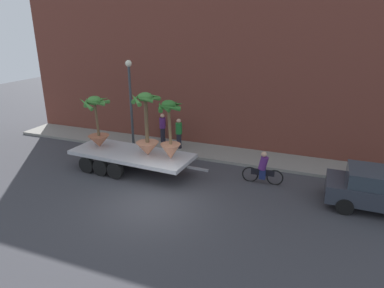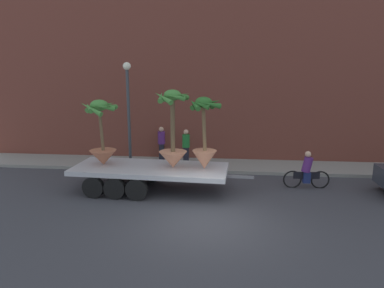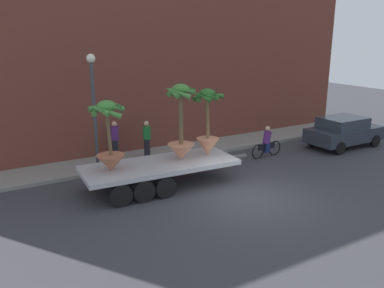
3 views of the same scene
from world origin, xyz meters
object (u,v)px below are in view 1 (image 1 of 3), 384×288
(pedestrian_near_gate, at_px, (179,133))
(pedestrian_far_left, at_px, (163,127))
(cyclist, at_px, (263,169))
(street_lamp, at_px, (130,93))
(potted_palm_middle, at_px, (147,131))
(flatbed_trailer, at_px, (127,156))
(potted_palm_front, at_px, (170,134))
(parked_car, at_px, (382,190))
(potted_palm_rear, at_px, (97,125))

(pedestrian_near_gate, bearing_deg, pedestrian_far_left, 153.94)
(cyclist, xyz_separation_m, street_lamp, (-7.71, 1.84, 2.56))
(cyclist, bearing_deg, potted_palm_middle, -169.21)
(flatbed_trailer, bearing_deg, cyclist, 8.43)
(potted_palm_front, relative_size, street_lamp, 0.56)
(flatbed_trailer, bearing_deg, parked_car, 1.53)
(flatbed_trailer, xyz_separation_m, parked_car, (11.02, 0.30, 0.06))
(potted_palm_rear, height_order, street_lamp, street_lamp)
(pedestrian_near_gate, distance_m, street_lamp, 3.44)
(potted_palm_rear, relative_size, cyclist, 1.39)
(potted_palm_front, relative_size, pedestrian_near_gate, 1.59)
(flatbed_trailer, height_order, cyclist, cyclist)
(flatbed_trailer, distance_m, parked_car, 11.03)
(potted_palm_middle, bearing_deg, potted_palm_rear, 177.19)
(pedestrian_near_gate, relative_size, street_lamp, 0.35)
(potted_palm_middle, bearing_deg, parked_car, 2.00)
(potted_palm_rear, distance_m, potted_palm_middle, 2.81)
(cyclist, xyz_separation_m, parked_car, (4.63, -0.65, 0.16))
(parked_car, relative_size, pedestrian_near_gate, 2.41)
(flatbed_trailer, height_order, street_lamp, street_lamp)
(flatbed_trailer, relative_size, cyclist, 3.79)
(street_lamp, bearing_deg, potted_palm_front, -38.00)
(pedestrian_far_left, bearing_deg, potted_palm_front, -59.83)
(potted_palm_middle, distance_m, street_lamp, 3.93)
(pedestrian_near_gate, height_order, street_lamp, street_lamp)
(potted_palm_middle, distance_m, cyclist, 5.52)
(potted_palm_middle, distance_m, potted_palm_front, 1.19)
(parked_car, xyz_separation_m, street_lamp, (-12.35, 2.49, 2.40))
(potted_palm_front, bearing_deg, pedestrian_far_left, 120.17)
(potted_palm_middle, height_order, street_lamp, street_lamp)
(flatbed_trailer, relative_size, potted_palm_rear, 2.73)
(potted_palm_rear, xyz_separation_m, pedestrian_near_gate, (2.90, 3.34, -1.07))
(flatbed_trailer, distance_m, potted_palm_front, 2.73)
(potted_palm_middle, height_order, parked_car, potted_palm_middle)
(cyclist, distance_m, pedestrian_near_gate, 5.72)
(potted_palm_front, xyz_separation_m, cyclist, (4.04, 1.03, -1.48))
(potted_palm_rear, xyz_separation_m, potted_palm_middle, (2.81, -0.14, 0.03))
(potted_palm_rear, distance_m, pedestrian_far_left, 4.42)
(flatbed_trailer, height_order, potted_palm_middle, potted_palm_middle)
(potted_palm_rear, relative_size, potted_palm_middle, 0.86)
(potted_palm_rear, xyz_separation_m, potted_palm_front, (4.00, -0.18, 0.04))
(potted_palm_front, height_order, pedestrian_near_gate, potted_palm_front)
(potted_palm_middle, bearing_deg, potted_palm_front, -1.80)
(potted_palm_rear, bearing_deg, pedestrian_near_gate, 49.06)
(potted_palm_middle, xyz_separation_m, cyclist, (5.22, 1.00, -1.48))
(potted_palm_middle, relative_size, pedestrian_near_gate, 1.73)
(flatbed_trailer, distance_m, cyclist, 6.46)
(pedestrian_near_gate, xyz_separation_m, pedestrian_far_left, (-1.32, 0.64, 0.00))
(cyclist, height_order, pedestrian_near_gate, pedestrian_near_gate)
(street_lamp, bearing_deg, pedestrian_near_gate, 13.98)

